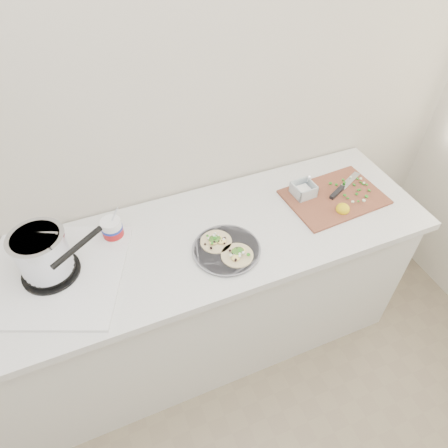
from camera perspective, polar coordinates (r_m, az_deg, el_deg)
name	(u,v)px	position (r m, az deg, el deg)	size (l,w,h in m)	color
counter	(173,305)	(2.11, -7.25, -11.35)	(2.44, 0.66, 0.90)	silver
stove	(46,261)	(1.71, -24.07, -4.81)	(0.72, 0.70, 0.27)	silver
taco_plate	(226,248)	(1.70, 0.35, -3.49)	(0.29, 0.29, 0.04)	slate
tub	(113,228)	(1.79, -15.62, -0.56)	(0.09, 0.09, 0.20)	white
cutboard	(332,194)	(2.02, 15.16, 4.12)	(0.48, 0.35, 0.07)	brown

